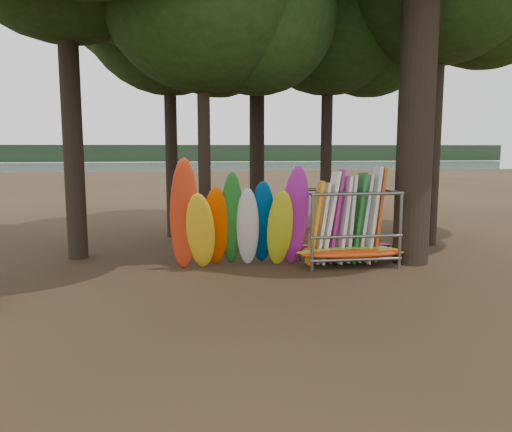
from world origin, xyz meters
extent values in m
plane|color=#47331E|center=(0.00, 0.00, 0.00)|extent=(120.00, 120.00, 0.00)
plane|color=gray|center=(0.00, 60.00, 0.00)|extent=(160.00, 160.00, 0.00)
cube|color=black|center=(0.00, 110.00, 2.00)|extent=(160.00, 4.00, 4.00)
cylinder|color=black|center=(-5.72, 3.03, 6.03)|extent=(0.59, 0.59, 12.06)
cylinder|color=black|center=(-2.88, 6.35, 4.97)|extent=(0.45, 0.45, 9.95)
ellipsoid|color=black|center=(-2.88, 6.35, 8.46)|extent=(7.32, 7.32, 6.37)
cylinder|color=black|center=(0.57, 7.80, 5.80)|extent=(0.62, 0.62, 11.60)
cylinder|color=black|center=(3.01, 6.04, 5.03)|extent=(0.43, 0.43, 10.06)
ellipsoid|color=black|center=(3.01, 6.04, 8.55)|extent=(7.40, 7.40, 6.44)
cylinder|color=black|center=(-1.82, 2.56, 4.70)|extent=(0.38, 0.38, 9.39)
cylinder|color=black|center=(6.05, 3.48, 5.77)|extent=(0.50, 0.50, 11.53)
cylinder|color=black|center=(4.14, 0.91, 7.24)|extent=(1.02, 1.02, 14.47)
ellipsoid|color=red|center=(-2.47, 0.68, 1.57)|extent=(0.83, 1.26, 3.21)
ellipsoid|color=yellow|center=(-2.03, 0.66, 1.11)|extent=(0.96, 1.48, 2.33)
ellipsoid|color=#FA5200|center=(-1.59, 0.98, 1.18)|extent=(0.78, 1.57, 2.50)
ellipsoid|color=#237F29|center=(-1.15, 0.92, 1.38)|extent=(0.72, 1.76, 2.90)
ellipsoid|color=silver|center=(-0.72, 0.84, 1.16)|extent=(0.80, 1.45, 2.45)
ellipsoid|color=#034B9A|center=(-0.28, 0.98, 1.26)|extent=(0.90, 1.79, 2.65)
ellipsoid|color=gold|center=(0.16, 0.65, 1.14)|extent=(0.79, 1.44, 2.40)
ellipsoid|color=purple|center=(0.59, 0.75, 1.46)|extent=(0.83, 1.39, 3.00)
ellipsoid|color=#EA460D|center=(2.23, 0.46, 0.42)|extent=(3.01, 0.55, 0.24)
ellipsoid|color=gold|center=(2.23, 0.79, 0.42)|extent=(3.17, 0.55, 0.24)
ellipsoid|color=#197236|center=(2.23, 1.13, 0.42)|extent=(2.65, 0.55, 0.24)
ellipsoid|color=red|center=(2.23, 1.47, 0.42)|extent=(3.15, 0.55, 0.24)
cube|color=#FFA00D|center=(1.26, 1.07, 1.22)|extent=(0.51, 0.75, 2.45)
cube|color=white|center=(1.48, 1.23, 1.18)|extent=(0.54, 0.80, 2.38)
cube|color=white|center=(1.69, 1.13, 1.35)|extent=(0.61, 0.80, 2.71)
cube|color=#A81C7D|center=(1.91, 1.26, 1.38)|extent=(0.51, 0.78, 2.77)
cube|color=white|center=(2.12, 1.12, 1.28)|extent=(0.45, 0.79, 2.58)
cube|color=silver|center=(2.34, 1.23, 1.28)|extent=(0.35, 0.79, 2.59)
cube|color=#176A20|center=(2.55, 1.13, 1.33)|extent=(0.46, 0.78, 2.68)
cube|color=white|center=(2.77, 1.28, 1.29)|extent=(0.54, 0.80, 2.59)
cube|color=silver|center=(2.98, 1.06, 1.41)|extent=(0.48, 0.78, 2.85)
cube|color=#E25A19|center=(3.20, 1.28, 1.39)|extent=(0.45, 0.81, 2.81)
camera|label=1|loc=(-2.47, -12.72, 3.38)|focal=35.00mm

